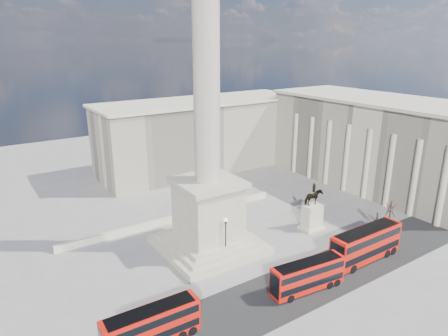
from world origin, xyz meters
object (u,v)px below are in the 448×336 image
red_bus_c (366,244)px  pedestrian_crossing (317,223)px  pedestrian_standing (381,227)px  victorian_lamp (226,235)px  red_bus_a (152,326)px  pedestrian_walking (377,217)px  equestrian_statue (312,213)px  nelsons_column (208,166)px  red_bus_b (308,275)px

red_bus_c → pedestrian_crossing: bearing=79.9°
red_bus_c → pedestrian_standing: red_bus_c is taller
victorian_lamp → pedestrian_standing: 26.94m
red_bus_a → pedestrian_standing: bearing=5.5°
red_bus_c → pedestrian_crossing: size_ratio=6.69×
red_bus_c → victorian_lamp: size_ratio=1.87×
victorian_lamp → pedestrian_standing: size_ratio=3.52×
victorian_lamp → pedestrian_walking: victorian_lamp is taller
equestrian_statue → pedestrian_standing: (8.54, -7.11, -1.86)m
victorian_lamp → pedestrian_walking: (28.56, -4.19, -2.90)m
pedestrian_crossing → nelsons_column: bearing=70.0°
equestrian_statue → pedestrian_standing: size_ratio=4.39×
red_bus_c → pedestrian_crossing: 11.34m
red_bus_b → equestrian_statue: equestrian_statue is taller
red_bus_c → nelsons_column: bearing=136.9°
red_bus_b → victorian_lamp: size_ratio=1.57×
equestrian_statue → pedestrian_walking: size_ratio=4.48×
victorian_lamp → red_bus_b: bearing=-69.4°
pedestrian_crossing → victorian_lamp: bearing=83.3°
red_bus_a → pedestrian_crossing: red_bus_a is taller
red_bus_c → pedestrian_walking: (12.17, 6.91, -1.67)m
red_bus_a → pedestrian_crossing: 35.19m
equestrian_statue → pedestrian_crossing: (0.99, -0.39, -1.88)m
red_bus_c → equestrian_statue: size_ratio=1.50×
equestrian_statue → pedestrian_standing: 11.27m
red_bus_c → red_bus_b: bearing=-176.8°
red_bus_a → victorian_lamp: 18.32m
red_bus_b → red_bus_c: size_ratio=0.84×
red_bus_a → equestrian_statue: size_ratio=1.27×
nelsons_column → equestrian_statue: size_ratio=6.21×
nelsons_column → red_bus_b: 19.99m
red_bus_b → red_bus_c: red_bus_c is taller
red_bus_a → red_bus_c: bearing=-1.1°
red_bus_c → equestrian_statue: 11.47m
pedestrian_crossing → red_bus_c: bearing=163.4°
red_bus_a → red_bus_b: bearing=-4.6°
nelsons_column → victorian_lamp: bearing=-87.6°
nelsons_column → red_bus_c: nelsons_column is taller
pedestrian_walking → victorian_lamp: bearing=166.7°
pedestrian_crossing → equestrian_statue: bearing=62.3°
pedestrian_standing → pedestrian_crossing: (-7.55, 6.72, -0.01)m
nelsons_column → red_bus_a: 23.39m
red_bus_a → pedestrian_walking: bearing=8.6°
victorian_lamp → equestrian_statue: bearing=1.1°
victorian_lamp → pedestrian_standing: victorian_lamp is taller
victorian_lamp → equestrian_statue: 17.40m
nelsons_column → red_bus_c: size_ratio=4.14×
pedestrian_standing → pedestrian_walking: bearing=-143.5°
red_bus_a → red_bus_c: red_bus_c is taller
red_bus_c → victorian_lamp: bearing=145.9°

